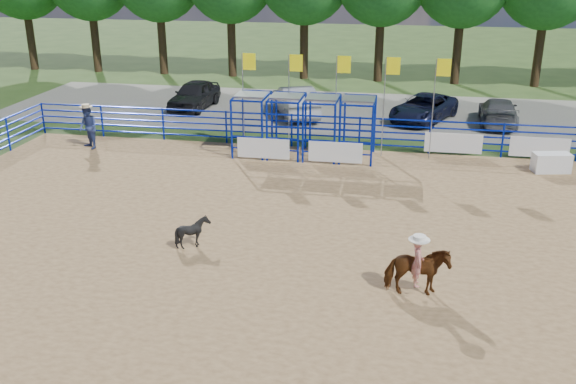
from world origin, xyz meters
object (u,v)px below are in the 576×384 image
object	(u,v)px
horse_and_rider	(417,267)
car_d	(498,111)
car_b	(296,101)
calf	(193,232)
announcer_table	(551,163)
spectator_cowboy	(88,127)
car_a	(194,95)
car_c	(424,108)

from	to	relation	value
horse_and_rider	car_d	size ratio (longest dim) A/B	0.52
car_b	horse_and_rider	bearing A→B (deg)	87.34
calf	car_b	bearing A→B (deg)	8.33
announcer_table	spectator_cowboy	distance (m)	19.43
car_a	car_d	bearing A→B (deg)	2.31
horse_and_rider	car_c	world-z (taller)	horse_and_rider
car_b	calf	bearing A→B (deg)	67.36
spectator_cowboy	car_d	distance (m)	19.78
announcer_table	calf	world-z (taller)	calf
calf	spectator_cowboy	xyz separation A→B (m)	(-7.66, 8.76, 0.51)
announcer_table	car_d	xyz separation A→B (m)	(-1.18, 7.34, 0.26)
spectator_cowboy	car_d	world-z (taller)	spectator_cowboy
announcer_table	car_b	world-z (taller)	car_b
calf	car_c	size ratio (longest dim) A/B	0.20
car_d	car_a	bearing A→B (deg)	1.77
horse_and_rider	spectator_cowboy	world-z (taller)	horse_and_rider
announcer_table	car_a	size ratio (longest dim) A/B	0.32
horse_and_rider	car_c	distance (m)	18.15
horse_and_rider	car_b	world-z (taller)	horse_and_rider
announcer_table	horse_and_rider	world-z (taller)	horse_and_rider
announcer_table	car_d	world-z (taller)	car_d
announcer_table	car_a	xyz separation A→B (m)	(-17.25, 7.87, 0.37)
announcer_table	car_a	distance (m)	18.97
horse_and_rider	spectator_cowboy	size ratio (longest dim) A/B	1.17
car_b	car_c	xyz separation A→B (m)	(6.62, 0.18, -0.13)
spectator_cowboy	car_a	bearing A→B (deg)	75.21
car_c	car_d	distance (m)	3.67
car_b	car_c	distance (m)	6.63
spectator_cowboy	car_c	distance (m)	16.46
horse_and_rider	car_b	xyz separation A→B (m)	(-6.18, 17.96, -0.01)
announcer_table	car_b	bearing A→B (deg)	147.96
car_c	car_d	size ratio (longest dim) A/B	1.08
announcer_table	car_d	bearing A→B (deg)	99.14
spectator_cowboy	car_b	size ratio (longest dim) A/B	0.41
calf	announcer_table	bearing A→B (deg)	-43.02
car_b	car_c	bearing A→B (deg)	159.89
calf	car_b	size ratio (longest dim) A/B	0.20
car_c	car_b	bearing A→B (deg)	-154.78
calf	horse_and_rider	bearing A→B (deg)	-95.43
horse_and_rider	car_a	size ratio (longest dim) A/B	0.52
car_b	car_c	world-z (taller)	car_b
horse_and_rider	car_d	world-z (taller)	horse_and_rider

